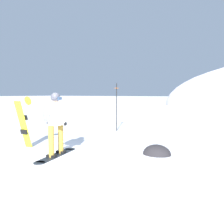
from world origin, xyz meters
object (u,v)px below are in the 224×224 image
(piste_marker_near, at_px, (117,103))
(snowboarder_main, at_px, (55,122))
(spare_snowboard, at_px, (24,122))
(rock_dark, at_px, (157,154))

(piste_marker_near, bearing_deg, snowboarder_main, -80.62)
(snowboarder_main, xyz_separation_m, spare_snowboard, (-1.48, 0.20, -0.11))
(piste_marker_near, relative_size, rock_dark, 2.79)
(spare_snowboard, distance_m, rock_dark, 4.12)
(snowboarder_main, height_order, piste_marker_near, piste_marker_near)
(spare_snowboard, distance_m, piste_marker_near, 4.62)
(spare_snowboard, height_order, rock_dark, spare_snowboard)
(snowboarder_main, bearing_deg, rock_dark, 33.21)
(spare_snowboard, bearing_deg, snowboarder_main, -7.55)
(spare_snowboard, relative_size, rock_dark, 2.04)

